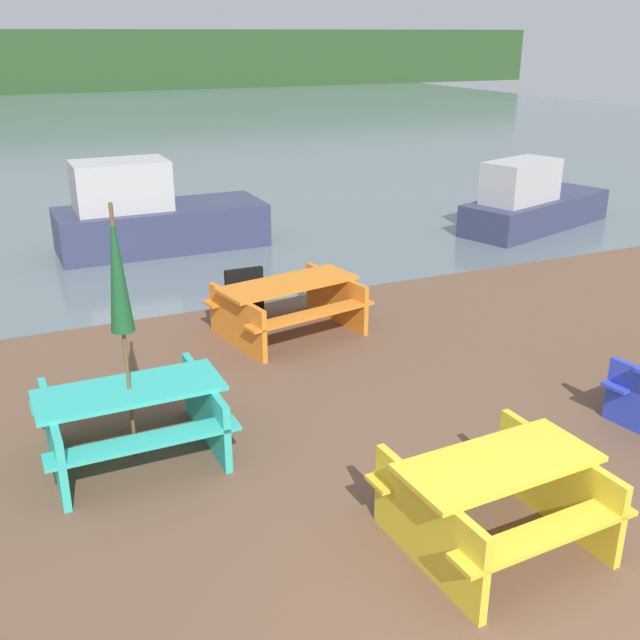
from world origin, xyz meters
TOP-DOWN VIEW (x-y plane):
  - water at (0.00, 32.25)m, footprint 60.00×50.00m
  - far_treeline at (0.00, 52.25)m, footprint 80.00×1.60m
  - picnic_table_yellow at (0.18, 1.08)m, footprint 1.65×1.47m
  - picnic_table_teal at (-2.16, 3.59)m, footprint 1.74×1.40m
  - picnic_table_orange at (0.37, 5.91)m, footprint 2.09×1.71m
  - umbrella_darkgreen at (-2.16, 3.59)m, footprint 0.22×0.22m
  - boat at (-0.37, 10.89)m, footprint 3.82×1.53m
  - boat_second at (7.10, 9.22)m, footprint 3.91×2.30m
  - signboard at (0.00, 6.65)m, footprint 0.55×0.08m

SIDE VIEW (x-z plane):
  - water at x=0.00m, z-range 0.00..0.00m
  - signboard at x=0.00m, z-range 0.00..0.75m
  - picnic_table_teal at x=-2.16m, z-range 0.08..0.80m
  - picnic_table_orange at x=0.37m, z-range 0.09..0.82m
  - picnic_table_yellow at x=0.18m, z-range 0.08..0.84m
  - boat_second at x=7.10m, z-range -0.20..1.26m
  - boat at x=-0.37m, z-range -0.23..1.45m
  - umbrella_darkgreen at x=-2.16m, z-range 0.61..3.09m
  - far_treeline at x=0.00m, z-range 0.00..4.00m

